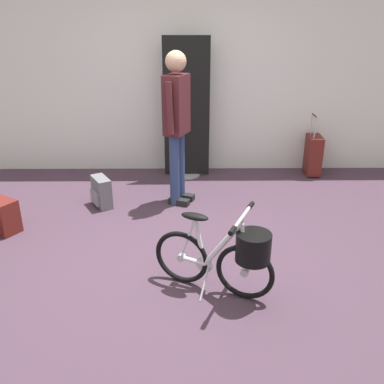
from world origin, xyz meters
The scene contains 8 objects.
ground_plane centered at (0.00, 0.00, 0.00)m, with size 8.20×8.20×0.00m, color #473342.
back_wall centered at (0.00, 2.38, 1.31)m, with size 8.20×0.10×2.62m, color white.
floor_banner_stand centered at (0.05, 2.05, 0.82)m, with size 0.60×0.36×1.81m.
folding_bike_foreground centered at (0.37, -0.61, 0.35)m, with size 0.92×0.56×0.70m.
visitor_near_wall centered at (-0.06, 1.16, 0.98)m, with size 0.36×0.50×1.70m.
rolling_suitcase centered at (1.78, 2.08, 0.28)m, with size 0.20×0.37×0.83m.
backpack_on_floor centered at (-1.81, 0.44, 0.17)m, with size 0.40×0.36×0.34m.
handbag_on_floor centered at (-0.93, 1.05, 0.17)m, with size 0.29×0.35×0.34m.
Camera 1 is at (0.07, -3.26, 1.97)m, focal length 38.25 mm.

